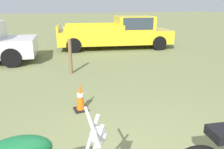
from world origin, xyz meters
TOP-DOWN VIEW (x-y plane):
  - pickup_truck_yellow at (3.31, 7.78)m, footprint 5.49×2.91m
  - traffic_cone at (-0.13, 2.17)m, footprint 0.25×0.25m
  - fence_post_wooden at (0.22, 4.61)m, footprint 0.10×0.10m

SIDE VIEW (x-z plane):
  - traffic_cone at x=-0.13m, z-range -0.02..0.56m
  - fence_post_wooden at x=0.22m, z-range 0.00..1.02m
  - pickup_truck_yellow at x=3.31m, z-range 0.01..1.50m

